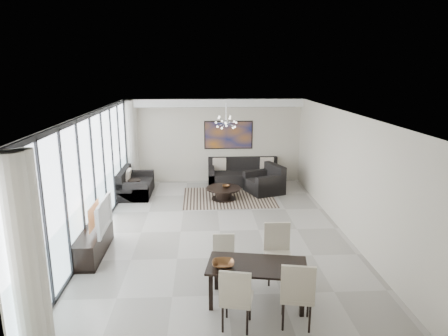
{
  "coord_description": "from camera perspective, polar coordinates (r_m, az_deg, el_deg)",
  "views": [
    {
      "loc": [
        -0.39,
        -9.14,
        3.87
      ],
      "look_at": [
        0.18,
        1.37,
        1.25
      ],
      "focal_mm": 32.0,
      "sensor_mm": 36.0,
      "label": 1
    }
  ],
  "objects": [
    {
      "name": "coffee_table",
      "position": [
        12.16,
        -0.07,
        -3.55
      ],
      "size": [
        1.05,
        1.05,
        0.37
      ],
      "color": "black",
      "rests_on": "floor"
    },
    {
      "name": "rug",
      "position": [
        12.38,
        0.67,
        -4.2
      ],
      "size": [
        2.8,
        2.17,
        0.01
      ],
      "primitive_type": "cube",
      "rotation": [
        0.0,
        0.0,
        0.01
      ],
      "color": "black",
      "rests_on": "floor"
    },
    {
      "name": "window_wall",
      "position": [
        9.76,
        -17.61,
        -0.94
      ],
      "size": [
        0.37,
        8.95,
        2.9
      ],
      "color": "silver",
      "rests_on": "floor"
    },
    {
      "name": "dining_chair_se",
      "position": [
        6.36,
        10.43,
        -16.86
      ],
      "size": [
        0.59,
        0.59,
        1.1
      ],
      "color": "beige",
      "rests_on": "floor"
    },
    {
      "name": "sofa_main",
      "position": [
        13.76,
        2.81,
        -1.08
      ],
      "size": [
        2.42,
        0.99,
        0.88
      ],
      "color": "black",
      "rests_on": "floor"
    },
    {
      "name": "television",
      "position": [
        8.84,
        -17.48,
        -6.47
      ],
      "size": [
        0.17,
        1.18,
        0.68
      ],
      "primitive_type": "imported",
      "rotation": [
        0.0,
        0.0,
        1.59
      ],
      "color": "gray",
      "rests_on": "tv_console"
    },
    {
      "name": "soffit",
      "position": [
        13.49,
        -1.45,
        9.3
      ],
      "size": [
        5.98,
        0.4,
        0.26
      ],
      "primitive_type": "cube",
      "color": "white",
      "rests_on": "room_shell"
    },
    {
      "name": "dining_chair_ne",
      "position": [
        7.68,
        7.66,
        -11.18
      ],
      "size": [
        0.5,
        0.5,
        1.07
      ],
      "color": "beige",
      "rests_on": "floor"
    },
    {
      "name": "room_shell",
      "position": [
        9.49,
        2.16,
        -0.81
      ],
      "size": [
        6.0,
        9.0,
        2.9
      ],
      "color": "#A8A39B",
      "rests_on": "ground"
    },
    {
      "name": "bowl_coffee",
      "position": [
        12.12,
        0.28,
        -2.63
      ],
      "size": [
        0.25,
        0.25,
        0.07
      ],
      "primitive_type": "imported",
      "rotation": [
        0.0,
        0.0,
        -0.08
      ],
      "color": "brown",
      "rests_on": "coffee_table"
    },
    {
      "name": "bowl_dining",
      "position": [
        6.77,
        -0.12,
        -13.6
      ],
      "size": [
        0.39,
        0.39,
        0.09
      ],
      "primitive_type": "imported",
      "rotation": [
        0.0,
        0.0,
        -0.05
      ],
      "color": "brown",
      "rests_on": "dining_table"
    },
    {
      "name": "armchair",
      "position": [
        12.87,
        5.9,
        -2.18
      ],
      "size": [
        1.32,
        1.35,
        0.89
      ],
      "color": "black",
      "rests_on": "floor"
    },
    {
      "name": "chandelier",
      "position": [
        11.76,
        0.3,
        6.55
      ],
      "size": [
        0.66,
        0.66,
        0.71
      ],
      "color": "silver",
      "rests_on": "room_shell"
    },
    {
      "name": "dining_table",
      "position": [
        6.92,
        4.74,
        -14.25
      ],
      "size": [
        1.78,
        1.11,
        0.69
      ],
      "color": "black",
      "rests_on": "floor"
    },
    {
      "name": "painting",
      "position": [
        13.82,
        0.64,
        4.74
      ],
      "size": [
        1.68,
        0.04,
        0.98
      ],
      "primitive_type": "cube",
      "color": "#A15916",
      "rests_on": "room_shell"
    },
    {
      "name": "side_table",
      "position": [
        12.65,
        -12.69,
        -2.45
      ],
      "size": [
        0.4,
        0.4,
        0.54
      ],
      "color": "black",
      "rests_on": "floor"
    },
    {
      "name": "tv_console",
      "position": [
        9.1,
        -18.2,
        -10.08
      ],
      "size": [
        0.49,
        1.73,
        0.54
      ],
      "primitive_type": "cube",
      "color": "black",
      "rests_on": "floor"
    },
    {
      "name": "dining_chair_sw",
      "position": [
        6.24,
        1.71,
        -17.7
      ],
      "size": [
        0.57,
        0.57,
        1.03
      ],
      "color": "beige",
      "rests_on": "floor"
    },
    {
      "name": "dining_chair_nw",
      "position": [
        7.61,
        -0.03,
        -12.29
      ],
      "size": [
        0.41,
        0.41,
        0.88
      ],
      "color": "beige",
      "rests_on": "floor"
    },
    {
      "name": "loveseat",
      "position": [
        12.89,
        -12.62,
        -2.54
      ],
      "size": [
        0.93,
        1.65,
        0.83
      ],
      "color": "black",
      "rests_on": "floor"
    }
  ]
}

